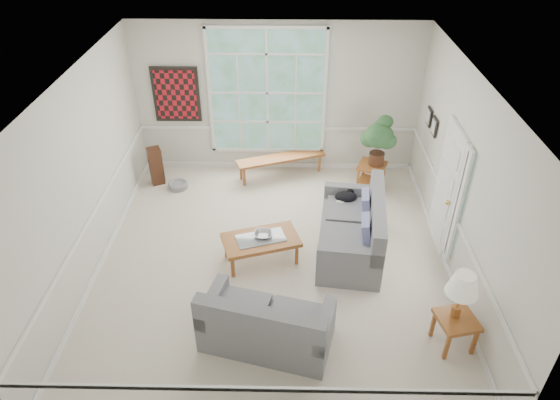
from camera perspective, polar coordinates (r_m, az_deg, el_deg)
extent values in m
cube|color=beige|center=(8.07, -0.74, -7.00)|extent=(5.50, 6.00, 0.01)
cube|color=white|center=(6.49, -0.94, 13.36)|extent=(5.50, 6.00, 0.02)
cube|color=silver|center=(9.83, -0.28, 11.43)|extent=(5.50, 0.02, 3.00)
cube|color=silver|center=(4.89, -1.97, -16.96)|extent=(5.50, 0.02, 3.00)
cube|color=silver|center=(7.75, -21.61, 2.14)|extent=(0.02, 6.00, 3.00)
cube|color=silver|center=(7.60, 20.40, 1.74)|extent=(0.02, 6.00, 3.00)
cube|color=white|center=(9.75, -1.49, 12.16)|extent=(2.30, 0.08, 2.40)
cube|color=white|center=(8.29, 18.40, 1.36)|extent=(0.08, 0.90, 2.10)
cube|color=white|center=(7.74, 19.67, -0.55)|extent=(0.08, 0.26, 1.90)
cube|color=#5E1015|center=(9.98, -11.79, 11.70)|extent=(0.90, 0.06, 1.10)
cube|color=black|center=(9.02, 17.18, 8.01)|extent=(0.04, 0.26, 0.32)
cube|color=black|center=(9.37, 16.62, 9.11)|extent=(0.04, 0.26, 0.32)
cube|color=slate|center=(8.04, 8.13, -2.84)|extent=(1.19, 1.98, 1.02)
cube|color=slate|center=(6.60, -1.48, -13.18)|extent=(1.83, 1.25, 0.90)
cube|color=brown|center=(7.95, -2.17, -5.64)|extent=(1.32, 0.97, 0.44)
imported|color=#A4A4AA|center=(7.82, -1.94, -3.93)|extent=(0.35, 0.35, 0.08)
cube|color=brown|center=(10.10, 0.08, 3.89)|extent=(1.80, 0.95, 0.42)
cube|color=brown|center=(9.86, 10.36, 2.74)|extent=(0.66, 0.66, 0.51)
cube|color=brown|center=(7.08, 19.24, -13.99)|extent=(0.58, 0.58, 0.49)
cylinder|color=slate|center=(9.98, -11.57, 1.69)|extent=(0.49, 0.49, 0.12)
cube|color=#3E2114|center=(10.04, -14.00, 3.80)|extent=(0.30, 0.28, 0.78)
ellipsoid|color=black|center=(8.53, 7.54, 0.41)|extent=(0.43, 0.35, 0.18)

